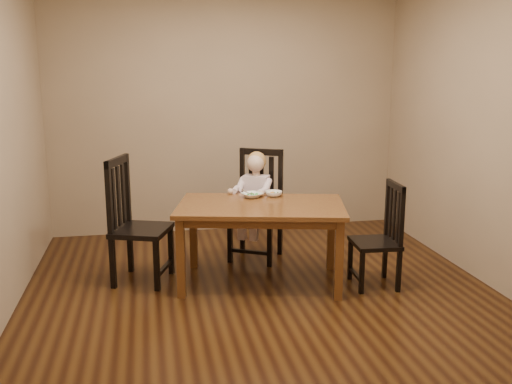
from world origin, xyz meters
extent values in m
cube|color=#40250D|center=(0.00, 0.00, 0.00)|extent=(4.00, 4.00, 0.01)
cube|color=#947B5D|center=(0.00, 2.00, 1.35)|extent=(4.00, 0.01, 2.70)
cube|color=#947B5D|center=(0.00, -2.00, 1.35)|extent=(4.00, 0.01, 2.70)
cube|color=#947B5D|center=(2.00, 0.00, 1.35)|extent=(0.01, 4.00, 2.70)
cube|color=#522913|center=(0.04, 0.22, 0.70)|extent=(1.59, 1.16, 0.04)
cube|color=#522913|center=(0.04, 0.22, 0.64)|extent=(1.46, 1.03, 0.08)
cube|color=#522913|center=(-0.67, 0.02, 0.34)|extent=(0.08, 0.08, 0.68)
cube|color=#522913|center=(0.59, -0.28, 0.34)|extent=(0.08, 0.08, 0.68)
cube|color=#522913|center=(-0.51, 0.72, 0.34)|extent=(0.08, 0.08, 0.68)
cube|color=#522913|center=(0.76, 0.43, 0.34)|extent=(0.08, 0.08, 0.68)
cube|color=black|center=(0.12, 0.87, 0.46)|extent=(0.62, 0.62, 0.04)
cube|color=black|center=(0.39, 0.94, 0.22)|extent=(0.06, 0.06, 0.44)
cube|color=black|center=(0.03, 1.13, 0.22)|extent=(0.06, 0.06, 0.44)
cube|color=black|center=(0.21, 0.61, 0.22)|extent=(0.06, 0.06, 0.44)
cube|color=black|center=(-0.15, 0.80, 0.22)|extent=(0.06, 0.06, 0.44)
cube|color=black|center=(0.39, 0.94, 0.78)|extent=(0.06, 0.06, 0.61)
cube|color=black|center=(0.03, 1.13, 0.78)|extent=(0.06, 0.06, 0.61)
cube|color=black|center=(0.21, 1.04, 1.05)|extent=(0.41, 0.24, 0.06)
cube|color=black|center=(0.30, 0.99, 0.75)|extent=(0.05, 0.04, 0.52)
cube|color=black|center=(0.21, 1.04, 0.75)|extent=(0.05, 0.04, 0.52)
cube|color=black|center=(0.12, 1.09, 0.75)|extent=(0.05, 0.04, 0.52)
cube|color=black|center=(-0.99, 0.46, 0.47)|extent=(0.60, 0.61, 0.04)
cube|color=black|center=(-1.10, 0.72, 0.22)|extent=(0.06, 0.06, 0.45)
cube|color=black|center=(-1.24, 0.33, 0.22)|extent=(0.06, 0.06, 0.45)
cube|color=black|center=(-0.73, 0.59, 0.22)|extent=(0.06, 0.06, 0.45)
cube|color=black|center=(-0.87, 0.20, 0.22)|extent=(0.06, 0.06, 0.45)
cube|color=black|center=(-1.10, 0.72, 0.81)|extent=(0.06, 0.06, 0.63)
cube|color=black|center=(-1.24, 0.33, 0.81)|extent=(0.06, 0.06, 0.63)
cube|color=black|center=(-1.17, 0.53, 1.09)|extent=(0.19, 0.45, 0.07)
cube|color=black|center=(-1.14, 0.63, 0.77)|extent=(0.04, 0.05, 0.54)
cube|color=black|center=(-1.17, 0.53, 0.77)|extent=(0.04, 0.05, 0.54)
cube|color=black|center=(-1.21, 0.42, 0.77)|extent=(0.04, 0.05, 0.54)
cube|color=black|center=(1.00, -0.04, 0.39)|extent=(0.40, 0.42, 0.04)
cube|color=black|center=(1.15, -0.22, 0.19)|extent=(0.04, 0.04, 0.37)
cube|color=black|center=(1.17, 0.12, 0.19)|extent=(0.04, 0.04, 0.37)
cube|color=black|center=(0.83, -0.20, 0.19)|extent=(0.04, 0.04, 0.37)
cube|color=black|center=(0.85, 0.14, 0.19)|extent=(0.04, 0.04, 0.37)
cube|color=black|center=(1.15, -0.22, 0.66)|extent=(0.04, 0.04, 0.51)
cube|color=black|center=(1.17, 0.12, 0.66)|extent=(0.04, 0.04, 0.51)
cube|color=black|center=(1.16, -0.05, 0.89)|extent=(0.06, 0.38, 0.05)
cube|color=black|center=(1.16, -0.14, 0.64)|extent=(0.02, 0.04, 0.44)
cube|color=black|center=(1.16, -0.05, 0.64)|extent=(0.02, 0.04, 0.44)
cube|color=black|center=(1.17, 0.04, 0.64)|extent=(0.02, 0.04, 0.44)
imported|color=white|center=(0.01, 0.49, 0.74)|extent=(0.24, 0.24, 0.04)
imported|color=white|center=(0.22, 0.50, 0.74)|extent=(0.17, 0.17, 0.05)
cube|color=silver|center=(-0.03, 0.48, 0.77)|extent=(0.09, 0.10, 0.05)
cube|color=silver|center=(-0.03, 0.48, 0.75)|extent=(0.04, 0.04, 0.01)
camera|label=1|loc=(-0.91, -4.50, 1.90)|focal=40.00mm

